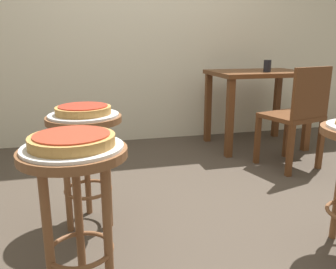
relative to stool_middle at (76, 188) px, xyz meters
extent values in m
plane|color=#42382D|center=(0.69, 0.75, -0.48)|extent=(6.00, 6.00, 0.00)
cylinder|color=brown|center=(0.00, 0.00, 0.14)|extent=(0.41, 0.41, 0.03)
cylinder|color=brown|center=(0.00, 0.13, -0.18)|extent=(0.04, 0.04, 0.61)
cylinder|color=brown|center=(-0.11, -0.06, -0.18)|extent=(0.04, 0.04, 0.61)
cylinder|color=brown|center=(0.11, -0.06, -0.18)|extent=(0.04, 0.04, 0.61)
torus|color=brown|center=(0.00, 0.00, -0.27)|extent=(0.27, 0.27, 0.02)
cylinder|color=silver|center=(0.00, 0.00, 0.16)|extent=(0.38, 0.38, 0.01)
cylinder|color=#B78442|center=(0.00, 0.00, 0.19)|extent=(0.32, 0.32, 0.04)
cylinder|color=#B23823|center=(0.00, 0.00, 0.21)|extent=(0.28, 0.28, 0.01)
cylinder|color=brown|center=(0.05, 0.61, 0.14)|extent=(0.41, 0.41, 0.03)
cylinder|color=brown|center=(0.05, 0.74, -0.18)|extent=(0.04, 0.04, 0.61)
cylinder|color=brown|center=(-0.06, 0.55, -0.18)|extent=(0.04, 0.04, 0.61)
cylinder|color=brown|center=(0.16, 0.55, -0.18)|extent=(0.04, 0.04, 0.61)
torus|color=brown|center=(0.05, 0.61, -0.27)|extent=(0.27, 0.27, 0.02)
cylinder|color=silver|center=(0.05, 0.61, 0.16)|extent=(0.38, 0.38, 0.01)
cylinder|color=#B78442|center=(0.05, 0.61, 0.19)|extent=(0.30, 0.30, 0.04)
cylinder|color=red|center=(0.05, 0.61, 0.21)|extent=(0.26, 0.26, 0.01)
cube|color=#5B3319|center=(1.75, 1.83, 0.26)|extent=(0.91, 0.66, 0.04)
cube|color=#5B3319|center=(1.34, 1.55, -0.12)|extent=(0.06, 0.06, 0.72)
cube|color=#5B3319|center=(2.16, 1.55, -0.12)|extent=(0.06, 0.06, 0.72)
cube|color=#5B3319|center=(1.34, 2.10, -0.12)|extent=(0.06, 0.06, 0.72)
cube|color=#5B3319|center=(2.16, 2.10, -0.12)|extent=(0.06, 0.06, 0.72)
cylinder|color=black|center=(1.76, 1.69, 0.33)|extent=(0.07, 0.07, 0.11)
cube|color=#5B3319|center=(1.73, 1.20, -0.05)|extent=(0.49, 0.49, 0.04)
cube|color=#5B3319|center=(1.78, 1.02, 0.17)|extent=(0.39, 0.13, 0.40)
cube|color=#5B3319|center=(1.86, 1.42, -0.27)|extent=(0.04, 0.04, 0.42)
cube|color=#5B3319|center=(1.51, 1.32, -0.27)|extent=(0.04, 0.04, 0.42)
cube|color=#5B3319|center=(1.95, 1.07, -0.27)|extent=(0.04, 0.04, 0.42)
cube|color=#5B3319|center=(1.60, 0.98, -0.27)|extent=(0.04, 0.04, 0.42)
camera|label=1|loc=(0.04, -1.29, 0.54)|focal=37.06mm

